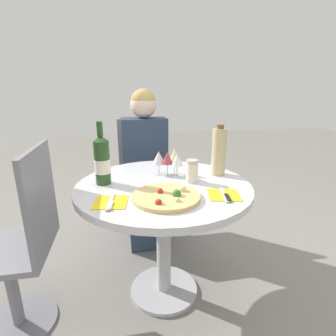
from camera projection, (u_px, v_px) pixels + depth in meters
name	position (u px, v px, depth m)	size (l,w,h in m)	color
ground_plane	(164.00, 290.00, 1.66)	(12.00, 12.00, 0.00)	gray
dining_table	(164.00, 205.00, 1.49)	(0.96, 0.96, 0.72)	#B2B2B7
chair_behind_diner	(145.00, 178.00, 2.30)	(0.43, 0.43, 0.97)	slate
seated_diner	(146.00, 173.00, 2.14)	(0.36, 0.45, 1.22)	#28384C
chair_empty_side	(20.00, 247.00, 1.30)	(0.43, 0.43, 0.97)	slate
pizza_large	(167.00, 196.00, 1.25)	(0.33, 0.33, 0.05)	#DBB26B
wine_bottle	(102.00, 160.00, 1.41)	(0.08, 0.08, 0.34)	#23471E
tall_carafe	(219.00, 152.00, 1.56)	(0.09, 0.09, 0.30)	tan
sugar_shaker	(192.00, 171.00, 1.45)	(0.07, 0.07, 0.13)	silver
wine_glass_back_right	(175.00, 156.00, 1.59)	(0.08, 0.08, 0.16)	silver
wine_glass_back_left	(158.00, 158.00, 1.58)	(0.08, 0.08, 0.14)	silver
wine_glass_center	(167.00, 158.00, 1.55)	(0.07, 0.07, 0.15)	silver
wine_glass_front_right	(177.00, 160.00, 1.53)	(0.07, 0.07, 0.14)	silver
place_setting_left	(110.00, 202.00, 1.21)	(0.17, 0.19, 0.01)	yellow
place_setting_right	(224.00, 195.00, 1.29)	(0.18, 0.19, 0.01)	yellow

